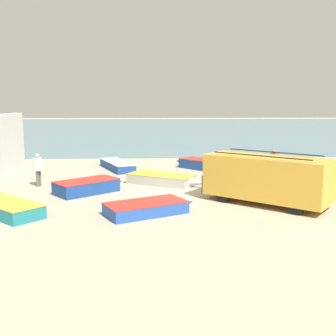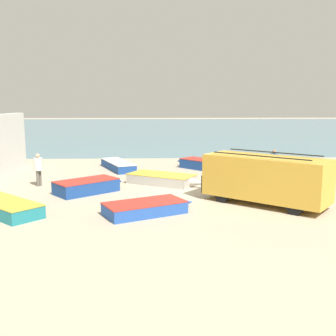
% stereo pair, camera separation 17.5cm
% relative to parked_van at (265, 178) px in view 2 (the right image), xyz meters
% --- Properties ---
extents(ground_plane, '(200.00, 200.00, 0.00)m').
position_rel_parked_van_xyz_m(ground_plane, '(-3.43, 2.84, -1.18)').
color(ground_plane, tan).
extents(sea_water, '(120.00, 80.00, 0.01)m').
position_rel_parked_van_xyz_m(sea_water, '(-3.43, 54.84, -1.18)').
color(sea_water, slate).
rests_on(sea_water, ground_plane).
extents(parked_van, '(5.42, 4.95, 2.27)m').
position_rel_parked_van_xyz_m(parked_van, '(0.00, 0.00, 0.00)').
color(parked_van, gold).
rests_on(parked_van, ground_plane).
extents(fishing_rowboat_0, '(3.52, 3.16, 0.66)m').
position_rel_parked_van_xyz_m(fishing_rowboat_0, '(-8.18, 2.60, -0.85)').
color(fishing_rowboat_0, navy).
rests_on(fishing_rowboat_0, ground_plane).
extents(fishing_rowboat_1, '(3.04, 5.38, 0.60)m').
position_rel_parked_van_xyz_m(fishing_rowboat_1, '(4.43, 8.04, -0.88)').
color(fishing_rowboat_1, navy).
rests_on(fishing_rowboat_1, ground_plane).
extents(fishing_rowboat_2, '(4.00, 3.76, 0.55)m').
position_rel_parked_van_xyz_m(fishing_rowboat_2, '(-11.06, -1.04, -0.91)').
color(fishing_rowboat_2, '#1E757F').
rests_on(fishing_rowboat_2, ground_plane).
extents(fishing_rowboat_3, '(2.75, 5.03, 0.54)m').
position_rel_parked_van_xyz_m(fishing_rowboat_3, '(-7.41, 9.77, -0.92)').
color(fishing_rowboat_3, navy).
rests_on(fishing_rowboat_3, ground_plane).
extents(fishing_rowboat_4, '(4.24, 4.39, 0.66)m').
position_rel_parked_van_xyz_m(fishing_rowboat_4, '(-1.31, 9.23, -0.86)').
color(fishing_rowboat_4, navy).
rests_on(fishing_rowboat_4, ground_plane).
extents(fishing_rowboat_5, '(3.94, 2.81, 0.51)m').
position_rel_parked_van_xyz_m(fishing_rowboat_5, '(-5.19, -1.35, -0.93)').
color(fishing_rowboat_5, '#234CA3').
rests_on(fishing_rowboat_5, ground_plane).
extents(fishing_rowboat_6, '(4.37, 3.28, 0.55)m').
position_rel_parked_van_xyz_m(fishing_rowboat_6, '(-4.39, 4.57, -0.91)').
color(fishing_rowboat_6, '#ADA89E').
rests_on(fishing_rowboat_6, ground_plane).
extents(fisherman_0, '(0.47, 0.47, 1.77)m').
position_rel_parked_van_xyz_m(fisherman_0, '(-11.13, 4.27, -0.13)').
color(fisherman_0, '#5B564C').
rests_on(fisherman_0, ground_plane).
extents(fisherman_2, '(0.46, 0.46, 1.77)m').
position_rel_parked_van_xyz_m(fisherman_2, '(2.12, 5.62, -0.13)').
color(fisherman_2, '#38383D').
rests_on(fisherman_2, ground_plane).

